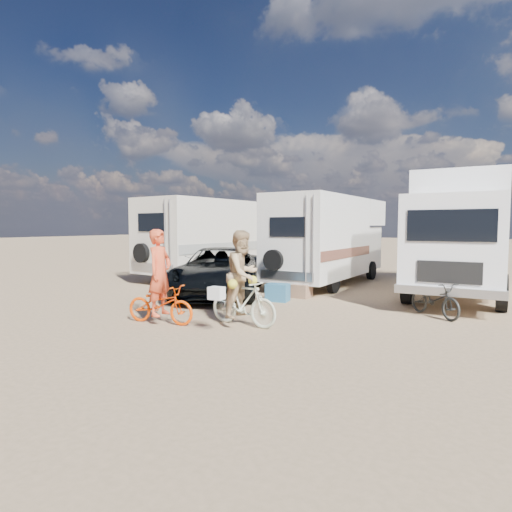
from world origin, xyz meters
The scene contains 12 objects.
ground centered at (0.00, 0.00, 0.00)m, with size 140.00×140.00×0.00m, color #A0825F.
rv_main centered at (-0.14, 7.24, 1.55)m, with size 2.09×6.57×3.09m, color silver, non-canonical shape.
rv_left centered at (-4.82, 7.51, 1.54)m, with size 2.41×7.71×3.09m, color beige, non-canonical shape.
box_truck centered at (4.07, 6.52, 1.82)m, with size 2.45×7.14×3.64m, color white, non-canonical shape.
dark_suv centered at (-2.34, 3.33, 0.71)m, with size 2.37×5.14×1.43m, color black.
bike_man centered at (-1.41, -0.46, 0.42)m, with size 0.55×1.59×0.83m, color #F04302.
bike_woman centered at (0.25, 0.18, 0.49)m, with size 0.46×1.64×0.99m, color beige.
rider_man centered at (-1.41, -0.46, 0.92)m, with size 0.67×0.44×1.84m, color #E04C28.
rider_woman centered at (0.25, 0.18, 0.91)m, with size 0.88×0.69×1.82m, color tan.
bike_parked centered at (3.73, 3.01, 0.41)m, with size 0.54×1.55×0.81m, color #242624.
cooler centered at (-0.31, 3.15, 0.24)m, with size 0.61×0.44×0.49m, color #2C6489.
crate centered at (0.07, 4.00, 0.19)m, with size 0.48×0.48×0.39m, color #856049.
Camera 1 is at (4.53, -7.40, 2.09)m, focal length 29.53 mm.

